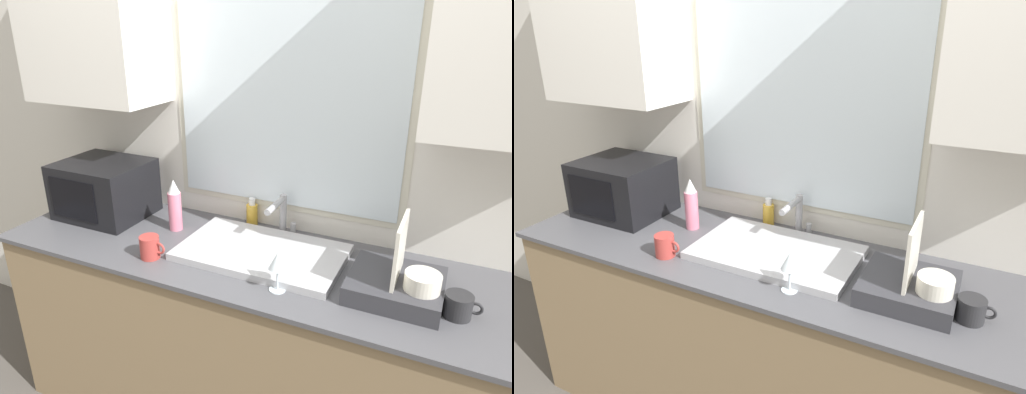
# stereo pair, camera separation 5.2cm
# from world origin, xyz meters

# --- Properties ---
(countertop) EXTENTS (2.27, 0.66, 0.91)m
(countertop) POSITION_xyz_m (0.00, 0.31, 0.45)
(countertop) COLOR #8C7251
(countertop) RESTS_ON ground_plane
(wall_back) EXTENTS (6.00, 0.38, 2.60)m
(wall_back) POSITION_xyz_m (0.00, 0.61, 1.43)
(wall_back) COLOR silver
(wall_back) RESTS_ON ground_plane
(sink_basin) EXTENTS (0.67, 0.40, 0.03)m
(sink_basin) POSITION_xyz_m (0.02, 0.34, 0.92)
(sink_basin) COLOR #B2B2B7
(sink_basin) RESTS_ON countertop
(faucet) EXTENTS (0.08, 0.19, 0.19)m
(faucet) POSITION_xyz_m (0.03, 0.53, 1.02)
(faucet) COLOR #99999E
(faucet) RESTS_ON countertop
(microwave) EXTENTS (0.41, 0.35, 0.27)m
(microwave) POSITION_xyz_m (-0.85, 0.40, 1.04)
(microwave) COLOR black
(microwave) RESTS_ON countertop
(dish_rack) EXTENTS (0.32, 0.30, 0.29)m
(dish_rack) POSITION_xyz_m (0.58, 0.28, 0.96)
(dish_rack) COLOR #333338
(dish_rack) RESTS_ON countertop
(spray_bottle) EXTENTS (0.06, 0.06, 0.24)m
(spray_bottle) POSITION_xyz_m (-0.44, 0.40, 1.02)
(spray_bottle) COLOR #D8728C
(spray_bottle) RESTS_ON countertop
(soap_bottle) EXTENTS (0.05, 0.05, 0.13)m
(soap_bottle) POSITION_xyz_m (-0.14, 0.59, 0.96)
(soap_bottle) COLOR gold
(soap_bottle) RESTS_ON countertop
(mug_near_sink) EXTENTS (0.11, 0.08, 0.09)m
(mug_near_sink) POSITION_xyz_m (-0.38, 0.13, 0.96)
(mug_near_sink) COLOR #A53833
(mug_near_sink) RESTS_ON countertop
(wine_glass) EXTENTS (0.07, 0.07, 0.15)m
(wine_glass) POSITION_xyz_m (0.18, 0.13, 1.02)
(wine_glass) COLOR silver
(wine_glass) RESTS_ON countertop
(mug_by_rack) EXTENTS (0.12, 0.09, 0.08)m
(mug_by_rack) POSITION_xyz_m (0.78, 0.24, 0.95)
(mug_by_rack) COLOR #262628
(mug_by_rack) RESTS_ON countertop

